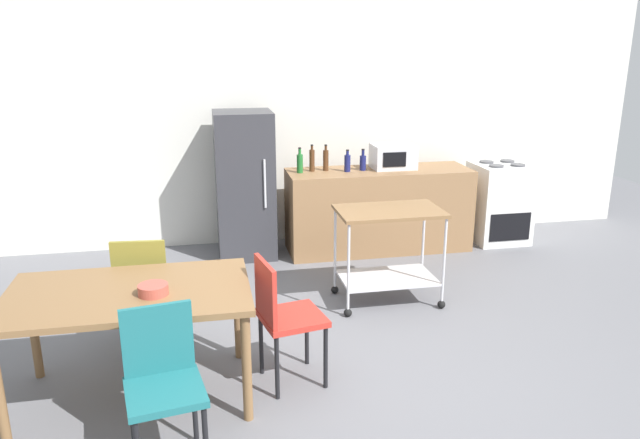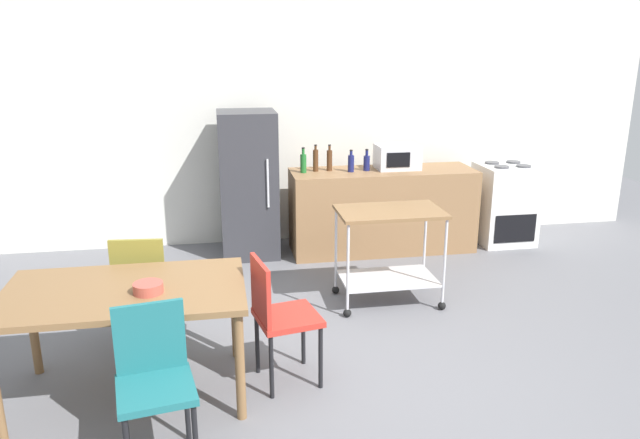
# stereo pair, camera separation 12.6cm
# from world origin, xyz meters

# --- Properties ---
(ground_plane) EXTENTS (12.00, 12.00, 0.00)m
(ground_plane) POSITION_xyz_m (0.00, 0.00, 0.00)
(ground_plane) COLOR slate
(back_wall) EXTENTS (8.40, 0.12, 2.90)m
(back_wall) POSITION_xyz_m (0.00, 3.20, 1.45)
(back_wall) COLOR silver
(back_wall) RESTS_ON ground_plane
(kitchen_counter) EXTENTS (2.00, 0.64, 0.90)m
(kitchen_counter) POSITION_xyz_m (0.90, 2.60, 0.45)
(kitchen_counter) COLOR olive
(kitchen_counter) RESTS_ON ground_plane
(dining_table) EXTENTS (1.50, 0.90, 0.75)m
(dining_table) POSITION_xyz_m (-1.48, 0.08, 0.67)
(dining_table) COLOR brown
(dining_table) RESTS_ON ground_plane
(chair_teal) EXTENTS (0.46, 0.46, 0.89)m
(chair_teal) POSITION_xyz_m (-1.26, -0.61, 0.52)
(chair_teal) COLOR #1E666B
(chair_teal) RESTS_ON ground_plane
(chair_olive) EXTENTS (0.43, 0.43, 0.89)m
(chair_olive) POSITION_xyz_m (-1.46, 0.75, 0.52)
(chair_olive) COLOR olive
(chair_olive) RESTS_ON ground_plane
(chair_red) EXTENTS (0.47, 0.47, 0.89)m
(chair_red) POSITION_xyz_m (-0.52, 0.06, 0.52)
(chair_red) COLOR #B72D23
(chair_red) RESTS_ON ground_plane
(stove_oven) EXTENTS (0.60, 0.61, 0.92)m
(stove_oven) POSITION_xyz_m (2.35, 2.62, 0.45)
(stove_oven) COLOR white
(stove_oven) RESTS_ON ground_plane
(refrigerator) EXTENTS (0.60, 0.63, 1.55)m
(refrigerator) POSITION_xyz_m (-0.55, 2.70, 0.78)
(refrigerator) COLOR #333338
(refrigerator) RESTS_ON ground_plane
(kitchen_cart) EXTENTS (0.91, 0.57, 0.85)m
(kitchen_cart) POSITION_xyz_m (0.57, 1.21, 0.57)
(kitchen_cart) COLOR brown
(kitchen_cart) RESTS_ON ground_plane
(bottle_vinegar) EXTENTS (0.06, 0.06, 0.27)m
(bottle_vinegar) POSITION_xyz_m (0.03, 2.62, 1.01)
(bottle_vinegar) COLOR #1E6628
(bottle_vinegar) RESTS_ON kitchen_counter
(bottle_soda) EXTENTS (0.06, 0.06, 0.29)m
(bottle_soda) POSITION_xyz_m (0.17, 2.67, 1.02)
(bottle_soda) COLOR #4C2D19
(bottle_soda) RESTS_ON kitchen_counter
(bottle_soy_sauce) EXTENTS (0.06, 0.06, 0.28)m
(bottle_soy_sauce) POSITION_xyz_m (0.32, 2.68, 1.02)
(bottle_soy_sauce) COLOR #4C2D19
(bottle_soy_sauce) RESTS_ON kitchen_counter
(bottle_olive_oil) EXTENTS (0.07, 0.07, 0.24)m
(bottle_olive_oil) POSITION_xyz_m (0.54, 2.58, 1.00)
(bottle_olive_oil) COLOR navy
(bottle_olive_oil) RESTS_ON kitchen_counter
(bottle_sparkling_water) EXTENTS (0.07, 0.07, 0.23)m
(bottle_sparkling_water) POSITION_xyz_m (0.72, 2.61, 0.99)
(bottle_sparkling_water) COLOR navy
(bottle_sparkling_water) RESTS_ON kitchen_counter
(microwave) EXTENTS (0.46, 0.35, 0.26)m
(microwave) POSITION_xyz_m (1.07, 2.65, 1.03)
(microwave) COLOR silver
(microwave) RESTS_ON kitchen_counter
(fruit_bowl) EXTENTS (0.18, 0.18, 0.06)m
(fruit_bowl) POSITION_xyz_m (-1.32, -0.02, 0.78)
(fruit_bowl) COLOR #B24C3F
(fruit_bowl) RESTS_ON dining_table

